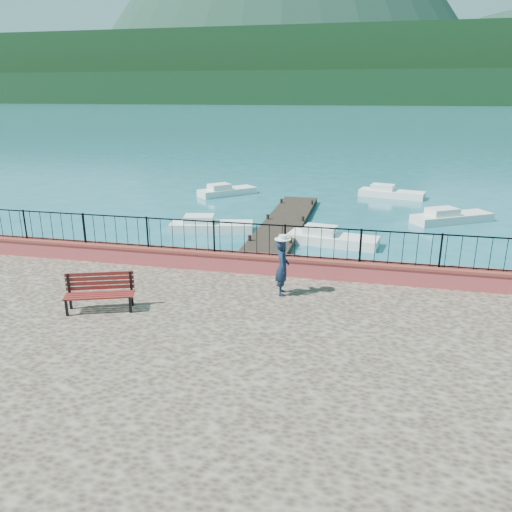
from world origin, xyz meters
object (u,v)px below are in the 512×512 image
at_px(park_bench, 100,300).
at_px(boat_3, 227,189).
at_px(person, 282,267).
at_px(boat_4, 392,191).
at_px(boat_0, 212,223).
at_px(boat_2, 452,214).
at_px(boat_1, 333,236).

bearing_deg(park_bench, boat_3, 77.70).
relative_size(person, boat_3, 0.40).
bearing_deg(boat_4, boat_0, -116.98).
bearing_deg(boat_3, park_bench, -127.17).
relative_size(boat_3, boat_4, 0.94).
relative_size(boat_0, boat_2, 0.92).
xyz_separation_m(park_bench, boat_4, (7.94, 22.71, -1.09)).
height_order(boat_2, boat_3, same).
distance_m(park_bench, boat_2, 19.87).
distance_m(boat_1, boat_4, 11.93).
distance_m(boat_2, boat_4, 6.72).
bearing_deg(boat_0, boat_3, 89.41).
distance_m(park_bench, boat_0, 12.21).
xyz_separation_m(person, boat_1, (0.74, 9.07, -1.58)).
distance_m(park_bench, person, 4.79).
bearing_deg(boat_4, person, -87.01).
bearing_deg(boat_2, boat_4, 83.96).
relative_size(person, boat_2, 0.36).
height_order(park_bench, person, person).
height_order(park_bench, boat_3, park_bench).
height_order(boat_0, boat_3, same).
height_order(person, boat_0, person).
xyz_separation_m(park_bench, person, (4.29, 2.07, 0.49)).
xyz_separation_m(boat_1, boat_4, (2.91, 11.57, 0.00)).
height_order(boat_1, boat_3, same).
xyz_separation_m(boat_1, boat_3, (-7.72, 9.92, 0.00)).
bearing_deg(boat_2, park_bench, -154.37).
distance_m(boat_2, boat_3, 14.21).
bearing_deg(boat_1, boat_0, 179.77).
xyz_separation_m(boat_0, boat_1, (5.97, -0.99, 0.00)).
distance_m(boat_1, boat_2, 7.98).
distance_m(person, boat_3, 20.29).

